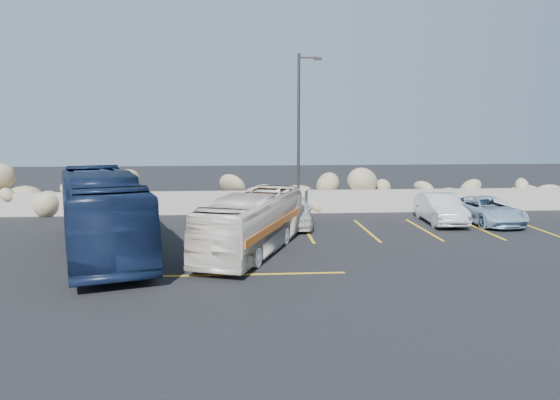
{
  "coord_description": "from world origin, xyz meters",
  "views": [
    {
      "loc": [
        -0.35,
        -16.59,
        4.76
      ],
      "look_at": [
        1.2,
        4.0,
        1.84
      ],
      "focal_mm": 35.0,
      "sensor_mm": 36.0,
      "label": 1
    }
  ],
  "objects": [
    {
      "name": "ground",
      "position": [
        0.0,
        0.0,
        0.0
      ],
      "size": [
        90.0,
        90.0,
        0.0
      ],
      "primitive_type": "plane",
      "color": "black",
      "rests_on": "ground"
    },
    {
      "name": "seawall",
      "position": [
        0.0,
        12.0,
        0.6
      ],
      "size": [
        60.0,
        0.4,
        1.2
      ],
      "primitive_type": "cube",
      "color": "gray",
      "rests_on": "ground"
    },
    {
      "name": "riprap_pile",
      "position": [
        0.0,
        13.2,
        1.3
      ],
      "size": [
        54.0,
        2.8,
        2.6
      ],
      "primitive_type": null,
      "color": "#998264",
      "rests_on": "ground"
    },
    {
      "name": "parking_lines",
      "position": [
        4.64,
        5.57,
        0.01
      ],
      "size": [
        18.16,
        9.36,
        0.01
      ],
      "color": "gold",
      "rests_on": "ground"
    },
    {
      "name": "lamppost",
      "position": [
        2.56,
        9.5,
        4.3
      ],
      "size": [
        1.14,
        0.18,
        8.0
      ],
      "color": "#2D2A28",
      "rests_on": "ground"
    },
    {
      "name": "vintage_bus",
      "position": [
        0.14,
        3.24,
        1.1
      ],
      "size": [
        4.42,
        8.03,
        2.19
      ],
      "primitive_type": "imported",
      "rotation": [
        0.0,
        0.0,
        -0.35
      ],
      "color": "silver",
      "rests_on": "ground"
    },
    {
      "name": "tour_coach",
      "position": [
        -5.43,
        3.61,
        1.5
      ],
      "size": [
        5.71,
        11.06,
        3.01
      ],
      "primitive_type": "imported",
      "rotation": [
        0.0,
        0.0,
        0.31
      ],
      "color": "#101C37",
      "rests_on": "ground"
    },
    {
      "name": "car_a",
      "position": [
        2.13,
        8.13,
        0.71
      ],
      "size": [
        2.11,
        4.34,
        1.43
      ],
      "primitive_type": "imported",
      "rotation": [
        0.0,
        0.0,
        -0.1
      ],
      "color": "silver",
      "rests_on": "ground"
    },
    {
      "name": "car_b",
      "position": [
        9.22,
        8.46,
        0.7
      ],
      "size": [
        1.66,
        4.3,
        1.4
      ],
      "primitive_type": "imported",
      "rotation": [
        0.0,
        0.0,
        -0.04
      ],
      "color": "silver",
      "rests_on": "ground"
    },
    {
      "name": "car_d",
      "position": [
        11.41,
        8.21,
        0.64
      ],
      "size": [
        2.49,
        4.74,
        1.27
      ],
      "primitive_type": "imported",
      "rotation": [
        0.0,
        0.0,
        0.09
      ],
      "color": "#88A6C2",
      "rests_on": "ground"
    }
  ]
}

